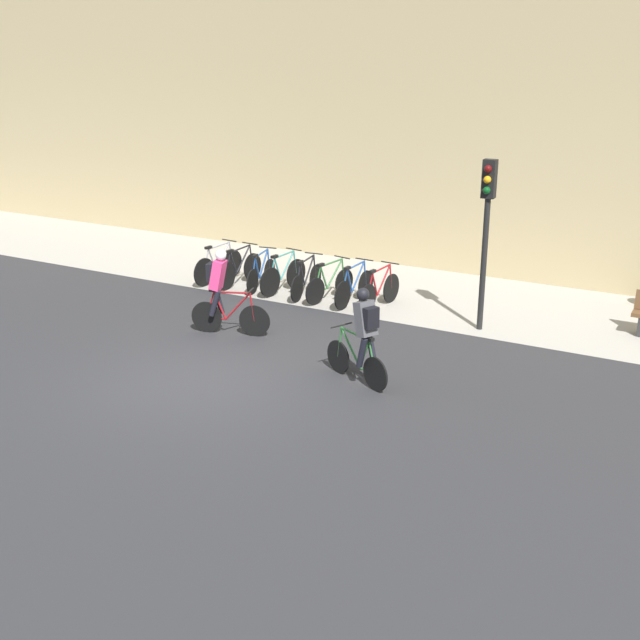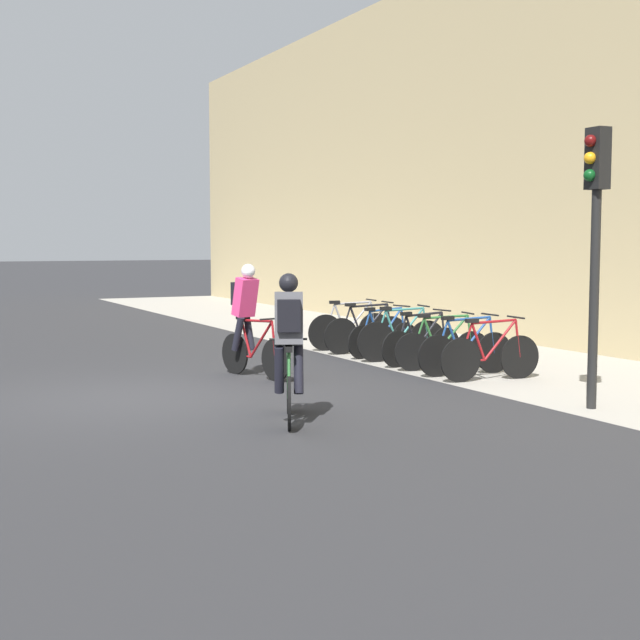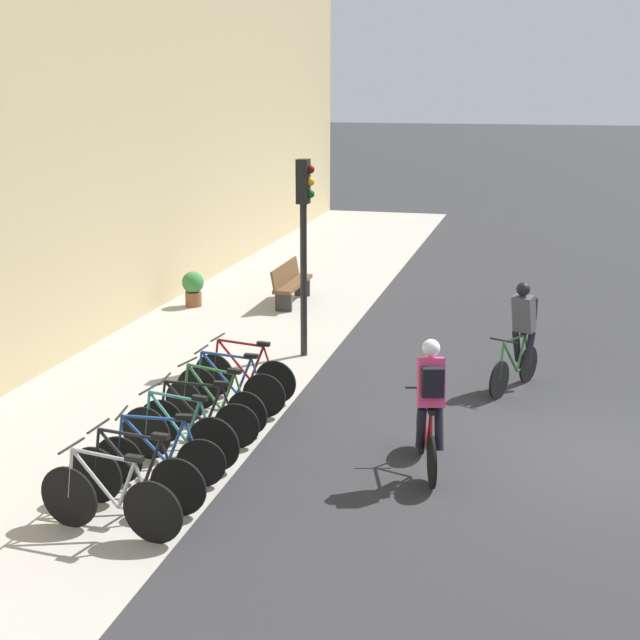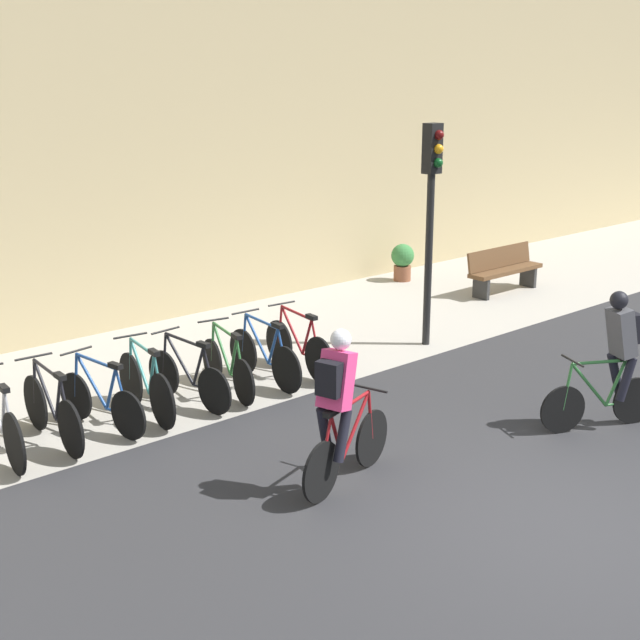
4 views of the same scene
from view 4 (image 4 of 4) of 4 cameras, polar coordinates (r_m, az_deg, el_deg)
ground at (r=9.21m, az=15.75°, el=-12.77°), size 200.00×200.00×0.00m
kerb_strip at (r=13.68m, az=-8.52°, el=-2.69°), size 44.00×4.50×0.01m
building_facade at (r=15.19m, az=-14.64°, el=14.92°), size 44.00×0.60×8.39m
cyclist_pink at (r=9.28m, az=1.25°, el=-5.48°), size 1.63×0.61×1.77m
cyclist_grey at (r=11.46m, az=18.41°, el=-2.10°), size 1.50×0.74×1.74m
parked_bike_1 at (r=11.05m, az=-16.77°, el=-5.58°), size 0.46×1.75×0.98m
parked_bike_2 at (r=11.31m, az=-13.83°, el=-4.99°), size 0.46×1.63×0.94m
parked_bike_3 at (r=11.58m, az=-11.08°, el=-4.15°), size 0.46×1.70×0.99m
parked_bike_4 at (r=11.90m, az=-8.42°, el=-3.61°), size 0.46×1.68×0.95m
parked_bike_5 at (r=12.23m, az=-5.94°, el=-2.97°), size 0.50×1.65×0.95m
parked_bike_6 at (r=12.58m, az=-3.59°, el=-2.31°), size 0.46×1.73×0.97m
parked_bike_7 at (r=12.96m, az=-1.38°, el=-1.72°), size 0.46×1.71×0.97m
traffic_light_pole at (r=13.98m, az=7.14°, el=8.01°), size 0.26×0.30×3.51m
bench at (r=18.00m, az=11.68°, el=3.23°), size 1.89×0.44×0.89m
potted_plant at (r=18.69m, az=5.31°, el=3.83°), size 0.48×0.48×0.78m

